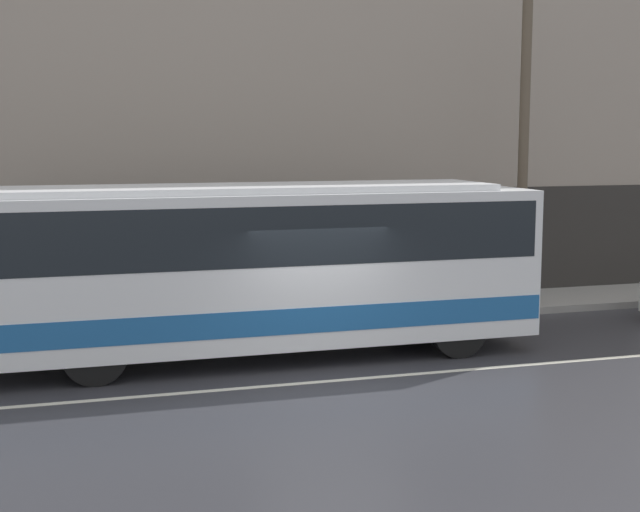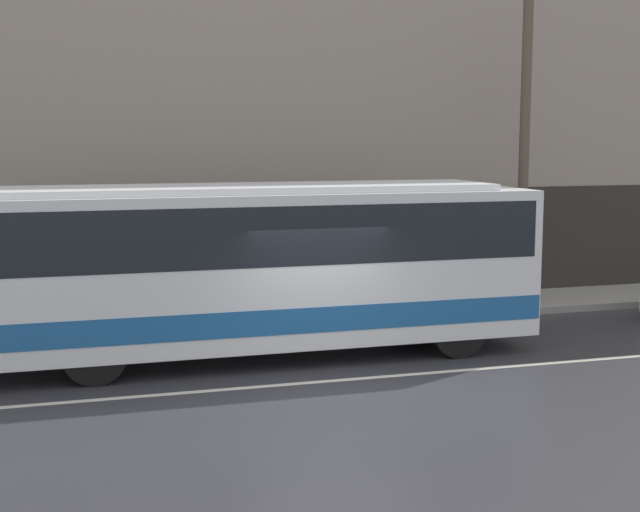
% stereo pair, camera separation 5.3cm
% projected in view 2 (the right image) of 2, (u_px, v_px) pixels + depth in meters
% --- Properties ---
extents(ground_plane, '(60.00, 60.00, 0.00)m').
position_uv_depth(ground_plane, '(331.00, 381.00, 14.93)').
color(ground_plane, '#333338').
extents(sidewalk, '(60.00, 2.30, 0.16)m').
position_uv_depth(sidewalk, '(263.00, 317.00, 19.82)').
color(sidewalk, gray).
rests_on(sidewalk, ground_plane).
extents(building_facade, '(60.00, 0.35, 12.47)m').
position_uv_depth(building_facade, '(248.00, 50.00, 20.25)').
color(building_facade, gray).
rests_on(building_facade, ground_plane).
extents(lane_stripe, '(54.00, 0.14, 0.01)m').
position_uv_depth(lane_stripe, '(331.00, 381.00, 14.93)').
color(lane_stripe, beige).
rests_on(lane_stripe, ground_plane).
extents(transit_bus, '(10.56, 2.48, 3.20)m').
position_uv_depth(transit_bus, '(252.00, 261.00, 16.30)').
color(transit_bus, white).
rests_on(transit_bus, ground_plane).
extents(utility_pole_near, '(0.24, 0.24, 7.01)m').
position_uv_depth(utility_pole_near, '(524.00, 154.00, 20.48)').
color(utility_pole_near, brown).
rests_on(utility_pole_near, sidewalk).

